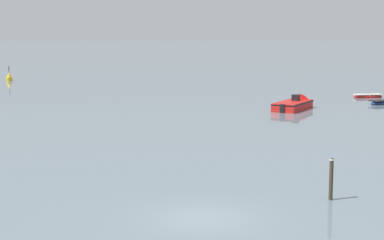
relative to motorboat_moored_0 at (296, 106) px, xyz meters
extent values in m
plane|color=slate|center=(-12.63, -34.55, -0.30)|extent=(800.00, 800.00, 0.00)
cube|color=red|center=(-0.54, -0.79, -0.03)|extent=(4.83, 5.65, 1.05)
cone|color=red|center=(1.03, 1.51, -0.03)|extent=(2.68, 2.56, 2.10)
cube|color=black|center=(-0.50, -0.74, 0.36)|extent=(4.94, 5.78, 0.12)
cube|color=black|center=(-0.08, -0.11, 0.78)|extent=(0.84, 0.78, 0.58)
cube|color=black|center=(-2.01, -2.94, 0.12)|extent=(0.53, 0.51, 0.75)
ellipsoid|color=red|center=(10.51, 9.15, -0.18)|extent=(3.41, 1.33, 0.53)
cube|color=silver|center=(10.51, 9.15, 0.05)|extent=(3.14, 1.29, 0.07)
cube|color=silver|center=(10.51, 9.15, -0.03)|extent=(0.27, 1.04, 0.05)
ellipsoid|color=navy|center=(9.96, 2.98, -0.17)|extent=(3.77, 2.52, 0.56)
cube|color=black|center=(9.96, 2.98, 0.07)|extent=(3.49, 2.39, 0.08)
cube|color=black|center=(9.96, 2.98, -0.01)|extent=(0.64, 1.10, 0.06)
cylinder|color=gold|center=(-34.17, 36.20, -0.12)|extent=(0.90, 0.90, 0.70)
cone|color=gold|center=(-34.17, 36.20, 0.58)|extent=(0.72, 0.72, 0.70)
cylinder|color=black|center=(-34.17, 36.20, 1.38)|extent=(0.10, 0.10, 0.90)
cylinder|color=#3C3323|center=(-6.59, -32.31, 0.55)|extent=(0.18, 0.18, 2.11)
cylinder|color=silver|center=(-6.59, -32.31, 1.55)|extent=(0.22, 0.22, 0.08)
camera|label=1|loc=(-15.13, -59.15, 7.29)|focal=59.05mm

